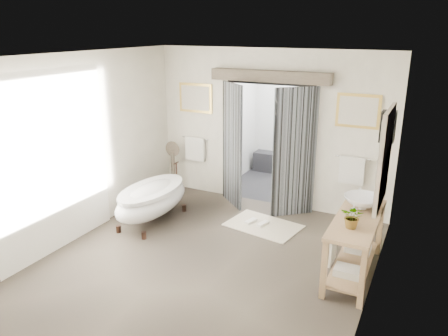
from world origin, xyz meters
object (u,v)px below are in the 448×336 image
(vanity, at_px, (353,241))
(basin, at_px, (363,202))
(rug, at_px, (263,225))
(clawfoot_tub, at_px, (152,199))

(vanity, relative_size, basin, 3.05)
(vanity, relative_size, rug, 1.33)
(clawfoot_tub, height_order, vanity, clawfoot_tub)
(vanity, bearing_deg, clawfoot_tub, 176.62)
(clawfoot_tub, height_order, basin, basin)
(clawfoot_tub, xyz_separation_m, vanity, (3.43, -0.20, 0.09))
(vanity, height_order, basin, basin)
(clawfoot_tub, xyz_separation_m, basin, (3.46, 0.14, 0.52))
(vanity, bearing_deg, rug, 151.51)
(clawfoot_tub, height_order, rug, clawfoot_tub)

